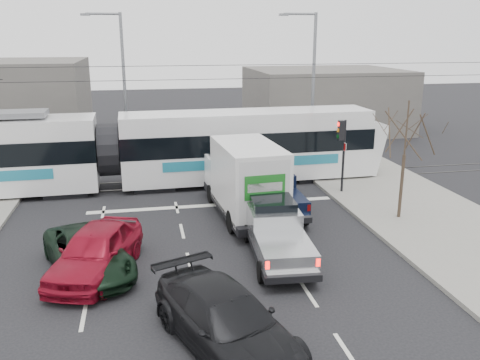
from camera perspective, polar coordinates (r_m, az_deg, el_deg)
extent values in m
plane|color=black|center=(18.40, -0.38, -8.78)|extent=(120.00, 120.00, 0.00)
cube|color=gray|center=(21.77, 23.72, -5.96)|extent=(6.00, 60.00, 0.15)
cube|color=#33302D|center=(27.69, -4.23, -0.19)|extent=(60.00, 1.60, 0.03)
cube|color=#605C57|center=(43.46, 9.44, 8.90)|extent=(12.00, 10.00, 5.00)
cylinder|color=#47382B|center=(22.59, 17.67, -0.67)|extent=(0.14, 0.14, 2.75)
cylinder|color=#47382B|center=(22.04, 18.21, 5.57)|extent=(0.07, 0.07, 2.25)
cylinder|color=black|center=(25.54, 11.54, 2.63)|extent=(0.12, 0.12, 3.60)
cube|color=black|center=(25.20, 11.29, 5.49)|extent=(0.28, 0.28, 0.95)
cylinder|color=#FF0C07|center=(25.09, 11.00, 6.16)|extent=(0.06, 0.20, 0.20)
cylinder|color=orange|center=(25.15, 10.97, 5.49)|extent=(0.06, 0.20, 0.20)
cylinder|color=#05330C|center=(25.20, 10.93, 4.82)|extent=(0.06, 0.20, 0.20)
cube|color=white|center=(25.29, 11.69, 3.66)|extent=(0.02, 0.30, 0.40)
cylinder|color=slate|center=(32.37, 8.21, 10.15)|extent=(0.20, 0.20, 9.00)
cylinder|color=slate|center=(31.91, 6.75, 18.03)|extent=(2.00, 0.14, 0.14)
cube|color=slate|center=(31.63, 4.93, 18.01)|extent=(0.55, 0.25, 0.14)
cylinder|color=slate|center=(32.59, -12.82, 9.96)|extent=(0.20, 0.20, 9.00)
cylinder|color=slate|center=(32.49, -15.16, 17.57)|extent=(2.00, 0.14, 0.14)
cube|color=slate|center=(32.57, -16.99, 17.35)|extent=(0.55, 0.25, 0.14)
cylinder|color=black|center=(26.69, -4.48, 11.20)|extent=(60.00, 0.03, 0.03)
cylinder|color=black|center=(26.64, -4.51, 12.70)|extent=(60.00, 0.03, 0.03)
cube|color=white|center=(27.55, 0.83, 2.04)|extent=(13.37, 3.09, 1.61)
cube|color=black|center=(27.28, 0.84, 4.58)|extent=(13.44, 3.11, 1.10)
cube|color=white|center=(27.10, 0.84, 6.64)|extent=(13.37, 2.97, 1.03)
cube|color=teal|center=(26.15, 1.53, 1.94)|extent=(9.32, 0.23, 0.51)
cylinder|color=black|center=(26.66, -14.52, 3.32)|extent=(1.09, 2.70, 2.68)
cube|color=slate|center=(26.85, -24.15, 6.78)|extent=(3.14, 1.74, 0.26)
cube|color=black|center=(27.30, -18.79, -0.88)|extent=(2.12, 2.42, 0.37)
cube|color=black|center=(27.12, -9.66, -0.34)|extent=(2.12, 2.42, 0.37)
cube|color=black|center=(28.79, 7.85, 0.70)|extent=(2.12, 2.42, 0.37)
cube|color=black|center=(18.20, 4.22, -7.41)|extent=(2.17, 5.35, 0.23)
cube|color=#B8BABD|center=(18.82, 3.70, -4.51)|extent=(1.92, 2.32, 1.04)
cube|color=black|center=(18.72, 3.68, -2.86)|extent=(1.64, 1.67, 0.50)
cube|color=#B8BABD|center=(20.05, 3.03, -3.82)|extent=(1.78, 1.06, 0.50)
cube|color=#B8BABD|center=(17.02, 5.00, -7.82)|extent=(1.93, 2.47, 0.59)
cube|color=silver|center=(15.92, 6.01, -10.58)|extent=(1.67, 0.28, 0.16)
cube|color=#FF0C07|center=(15.72, 3.09, -9.52)|extent=(0.13, 0.08, 0.25)
cube|color=#FF0C07|center=(16.06, 8.76, -9.12)|extent=(0.13, 0.08, 0.25)
cylinder|color=black|center=(19.65, 0.87, -5.98)|extent=(0.30, 0.74, 0.72)
cylinder|color=black|center=(19.93, 5.63, -5.73)|extent=(0.30, 0.74, 0.72)
cylinder|color=black|center=(16.62, 2.49, -10.27)|extent=(0.30, 0.74, 0.72)
cylinder|color=black|center=(16.95, 8.12, -9.88)|extent=(0.30, 0.74, 0.72)
cube|color=black|center=(22.41, 0.45, -2.71)|extent=(2.75, 6.84, 0.33)
cube|color=white|center=(24.53, -1.13, 0.94)|extent=(2.29, 1.75, 1.53)
cube|color=black|center=(24.51, -1.21, 2.31)|extent=(1.95, 1.20, 0.57)
cube|color=silver|center=(21.37, 0.94, 0.32)|extent=(2.60, 4.70, 2.82)
cube|color=silver|center=(19.30, 2.78, -1.43)|extent=(2.02, 0.19, 2.48)
cube|color=#16631B|center=(19.19, 2.83, -0.83)|extent=(1.60, 0.13, 0.96)
cube|color=black|center=(19.61, 2.91, -5.82)|extent=(2.08, 0.38, 0.17)
cylinder|color=black|center=(24.19, -3.21, -1.54)|extent=(0.35, 0.88, 0.86)
cylinder|color=black|center=(24.66, 1.39, -1.18)|extent=(0.35, 0.88, 0.86)
cylinder|color=black|center=(20.47, -0.88, -4.70)|extent=(0.35, 0.97, 0.96)
cylinder|color=black|center=(21.03, 4.48, -4.18)|extent=(0.35, 0.97, 0.96)
cube|color=black|center=(22.59, 4.06, -2.58)|extent=(1.82, 4.83, 0.24)
cube|color=black|center=(23.19, 3.55, -0.33)|extent=(1.76, 2.04, 1.11)
cube|color=black|center=(23.13, 3.52, 1.11)|extent=(1.53, 1.46, 0.53)
cube|color=black|center=(24.33, 2.89, -0.08)|extent=(1.70, 0.88, 0.53)
cube|color=black|center=(21.50, 4.78, -2.49)|extent=(1.77, 2.18, 0.63)
cube|color=silver|center=(20.45, 5.69, -4.27)|extent=(1.64, 0.19, 0.17)
cube|color=#590505|center=(20.22, 3.50, -3.39)|extent=(0.14, 0.08, 0.27)
cube|color=#590505|center=(20.64, 7.73, -3.10)|extent=(0.14, 0.08, 0.27)
cylinder|color=black|center=(23.88, 1.22, -1.87)|extent=(0.28, 0.77, 0.77)
cylinder|color=black|center=(24.26, 5.01, -1.64)|extent=(0.28, 0.77, 0.77)
cylinder|color=black|center=(21.04, 2.93, -4.40)|extent=(0.28, 0.77, 0.77)
cylinder|color=black|center=(21.47, 7.20, -4.09)|extent=(0.28, 0.77, 0.77)
imported|color=black|center=(17.87, -16.70, -7.86)|extent=(3.68, 5.43, 1.38)
imported|color=maroon|center=(17.60, -15.88, -7.67)|extent=(3.42, 5.24, 1.66)
imported|color=black|center=(13.27, -1.56, -15.54)|extent=(3.94, 5.76, 1.55)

